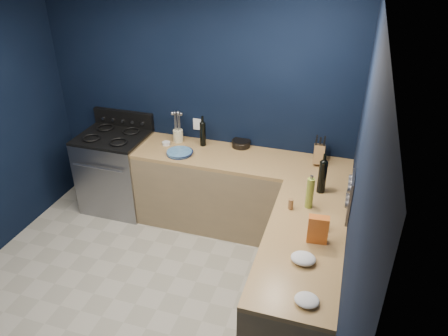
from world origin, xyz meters
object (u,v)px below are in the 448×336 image
at_px(gas_range, 117,173).
at_px(plate_stack, 179,153).
at_px(utensil_crock, 178,136).
at_px(knife_block, 319,154).
at_px(crouton_bag, 318,229).

bearing_deg(gas_range, plate_stack, -6.79).
height_order(gas_range, utensil_crock, utensil_crock).
bearing_deg(plate_stack, knife_block, 10.28).
xyz_separation_m(plate_stack, utensil_crock, (-0.13, 0.29, 0.05)).
height_order(plate_stack, utensil_crock, utensil_crock).
bearing_deg(gas_range, utensil_crock, 13.93).
xyz_separation_m(plate_stack, knife_block, (1.45, 0.26, 0.08)).
bearing_deg(crouton_bag, plate_stack, 141.49).
distance_m(plate_stack, knife_block, 1.47).
relative_size(gas_range, utensil_crock, 6.59).
bearing_deg(plate_stack, gas_range, 173.21).
bearing_deg(utensil_crock, knife_block, -0.98).
bearing_deg(utensil_crock, crouton_bag, -37.76).
height_order(plate_stack, crouton_bag, crouton_bag).
height_order(plate_stack, knife_block, knife_block).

